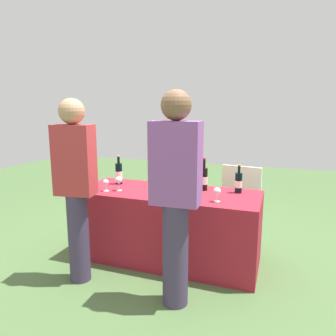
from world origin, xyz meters
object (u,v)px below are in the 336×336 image
wine_bottle_1 (182,178)px  menu_board (240,200)px  wine_glass_2 (157,186)px  wine_glass_1 (119,180)px  guest_0 (76,183)px  wine_glass_5 (217,192)px  guest_1 (176,192)px  wine_glass_3 (172,188)px  wine_glass_4 (197,190)px  wine_glass_0 (106,183)px  wine_bottle_3 (239,183)px  server_pouring (173,172)px  wine_bottle_2 (204,179)px  wine_bottle_0 (119,173)px

wine_bottle_1 → menu_board: (0.53, 0.84, -0.43)m
wine_glass_2 → menu_board: size_ratio=0.16×
wine_glass_1 → guest_0: 0.57m
wine_glass_5 → guest_1: bearing=-112.5°
wine_glass_3 → wine_glass_4: (0.25, 0.01, -0.00)m
guest_0 → guest_1: 0.97m
wine_glass_5 → guest_0: 1.30m
wine_glass_1 → wine_glass_0: bearing=-152.6°
wine_bottle_3 → guest_0: (-1.34, -0.89, 0.09)m
wine_bottle_1 → wine_glass_5: (0.45, -0.36, -0.02)m
wine_bottle_3 → wine_glass_2: 0.84m
wine_glass_4 → guest_1: guest_1 is taller
wine_glass_2 → server_pouring: 0.76m
wine_bottle_2 → wine_glass_1: size_ratio=2.24×
wine_bottle_0 → wine_bottle_1: (0.75, 0.04, -0.00)m
wine_bottle_3 → guest_0: 1.61m
wine_bottle_2 → wine_bottle_3: (0.36, 0.01, -0.02)m
wine_bottle_3 → wine_glass_5: (-0.15, -0.39, -0.01)m
wine_glass_2 → wine_glass_0: bearing=-177.2°
wine_glass_4 → wine_glass_1: bearing=177.9°
wine_bottle_2 → server_pouring: size_ratio=0.22×
wine_bottle_1 → wine_glass_1: wine_bottle_1 is taller
wine_glass_3 → guest_1: bearing=-68.6°
wine_glass_2 → wine_glass_4: bearing=0.5°
wine_bottle_3 → wine_glass_4: (-0.34, -0.37, -0.02)m
wine_bottle_0 → wine_glass_1: 0.31m
wine_glass_3 → menu_board: menu_board is taller
wine_glass_2 → menu_board: wine_glass_2 is taller
wine_glass_1 → menu_board: 1.67m
wine_bottle_2 → wine_bottle_3: 0.36m
wine_glass_4 → guest_0: guest_0 is taller
wine_bottle_3 → wine_glass_3: wine_bottle_3 is taller
wine_glass_3 → server_pouring: size_ratio=0.09×
wine_glass_0 → guest_1: bearing=-29.2°
wine_bottle_2 → wine_glass_5: bearing=-59.8°
wine_glass_1 → wine_glass_5: (1.05, -0.05, -0.01)m
wine_bottle_3 → wine_bottle_2: bearing=-177.6°
wine_bottle_0 → guest_0: guest_0 is taller
wine_bottle_0 → wine_glass_4: wine_bottle_0 is taller
wine_bottle_3 → guest_1: (-0.37, -0.93, 0.11)m
wine_bottle_1 → wine_glass_0: (-0.72, -0.37, -0.03)m
wine_bottle_2 → wine_glass_0: bearing=-158.0°
menu_board → wine_bottle_3: bearing=-75.4°
wine_glass_0 → wine_glass_1: wine_glass_1 is taller
wine_bottle_3 → wine_glass_0: 1.38m
wine_bottle_2 → wine_glass_2: (-0.39, -0.36, -0.03)m
wine_bottle_2 → wine_glass_3: size_ratio=2.61×
wine_bottle_0 → guest_0: size_ratio=0.20×
wine_glass_1 → wine_glass_2: (0.45, -0.03, -0.01)m
wine_glass_0 → server_pouring: server_pouring is taller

